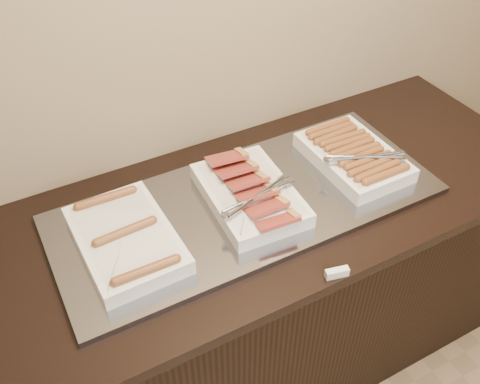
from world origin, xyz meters
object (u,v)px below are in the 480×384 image
(counter, at_px, (248,294))
(dish_right, at_px, (354,155))
(dish_left, at_px, (126,239))
(warming_tray, at_px, (247,204))
(dish_center, at_px, (250,194))

(counter, relative_size, dish_right, 5.65)
(dish_left, bearing_deg, warming_tray, -1.39)
(counter, xyz_separation_m, warming_tray, (-0.01, 0.00, 0.46))
(counter, distance_m, warming_tray, 0.46)
(dish_right, bearing_deg, dish_left, 179.37)
(warming_tray, distance_m, dish_right, 0.40)
(counter, xyz_separation_m, dish_center, (-0.00, -0.00, 0.50))
(dish_left, relative_size, dish_center, 0.95)
(dish_center, height_order, dish_right, dish_center)
(dish_left, bearing_deg, dish_right, -1.65)
(dish_right, bearing_deg, counter, 179.10)
(counter, bearing_deg, warming_tray, 180.00)
(warming_tray, relative_size, dish_left, 3.13)
(counter, height_order, dish_left, dish_left)
(warming_tray, xyz_separation_m, dish_left, (-0.39, 0.00, 0.04))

